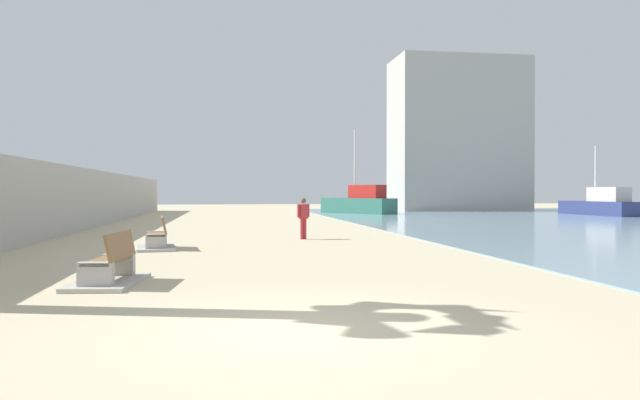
{
  "coord_description": "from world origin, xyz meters",
  "views": [
    {
      "loc": [
        -0.86,
        -7.5,
        1.72
      ],
      "look_at": [
        2.62,
        14.8,
        1.42
      ],
      "focal_mm": 34.02,
      "sensor_mm": 36.0,
      "label": 1
    }
  ],
  "objects_px": {
    "bench_far": "(157,241)",
    "boat_mid_bay": "(360,203)",
    "person_walking": "(303,216)",
    "boat_distant": "(601,205)",
    "bench_near": "(110,272)"
  },
  "relations": [
    {
      "from": "boat_distant",
      "to": "bench_far",
      "type": "bearing_deg",
      "value": -143.48
    },
    {
      "from": "bench_near",
      "to": "boat_distant",
      "type": "relative_size",
      "value": 0.3
    },
    {
      "from": "bench_far",
      "to": "boat_distant",
      "type": "bearing_deg",
      "value": 36.52
    },
    {
      "from": "bench_far",
      "to": "boat_mid_bay",
      "type": "relative_size",
      "value": 0.33
    },
    {
      "from": "boat_distant",
      "to": "boat_mid_bay",
      "type": "height_order",
      "value": "boat_mid_bay"
    },
    {
      "from": "bench_near",
      "to": "boat_mid_bay",
      "type": "xyz_separation_m",
      "value": [
        12.54,
        34.8,
        0.65
      ]
    },
    {
      "from": "person_walking",
      "to": "boat_distant",
      "type": "xyz_separation_m",
      "value": [
        24.09,
        18.37,
        -0.07
      ]
    },
    {
      "from": "bench_near",
      "to": "person_walking",
      "type": "bearing_deg",
      "value": 64.06
    },
    {
      "from": "bench_far",
      "to": "boat_mid_bay",
      "type": "height_order",
      "value": "boat_mid_bay"
    },
    {
      "from": "person_walking",
      "to": "boat_mid_bay",
      "type": "height_order",
      "value": "boat_mid_bay"
    },
    {
      "from": "bench_near",
      "to": "boat_mid_bay",
      "type": "bearing_deg",
      "value": 70.19
    },
    {
      "from": "bench_near",
      "to": "boat_distant",
      "type": "xyz_separation_m",
      "value": [
        29.02,
        28.51,
        0.56
      ]
    },
    {
      "from": "person_walking",
      "to": "boat_mid_bay",
      "type": "relative_size",
      "value": 0.23
    },
    {
      "from": "boat_distant",
      "to": "bench_near",
      "type": "bearing_deg",
      "value": -135.51
    },
    {
      "from": "bench_near",
      "to": "bench_far",
      "type": "xyz_separation_m",
      "value": [
        0.08,
        7.08,
        0.0
      ]
    }
  ]
}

